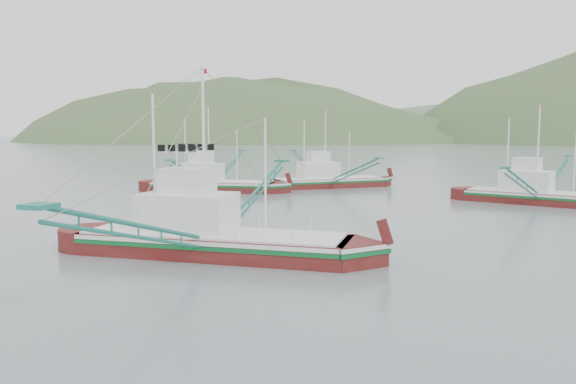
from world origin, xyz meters
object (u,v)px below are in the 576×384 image
(bg_boat_right, at_px, (540,184))
(main_boat, at_px, (209,227))
(bg_boat_far, at_px, (328,170))
(bg_boat_left, at_px, (212,176))

(bg_boat_right, bearing_deg, main_boat, -105.55)
(main_boat, xyz_separation_m, bg_boat_far, (-4.86, 43.22, 0.65))
(bg_boat_far, height_order, bg_boat_right, bg_boat_far)
(main_boat, height_order, bg_boat_far, main_boat)
(main_boat, distance_m, bg_boat_far, 43.49)
(bg_boat_far, relative_size, bg_boat_right, 0.90)
(main_boat, xyz_separation_m, bg_boat_left, (-17.31, 33.05, 0.16))
(main_boat, distance_m, bg_boat_left, 37.31)
(main_boat, distance_m, bg_boat_right, 40.04)
(main_boat, xyz_separation_m, bg_boat_right, (21.10, 34.03, 0.33))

